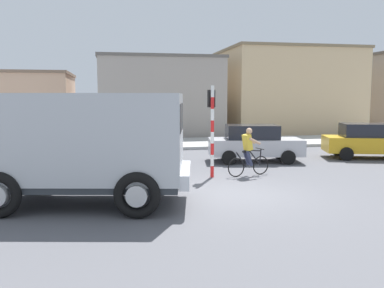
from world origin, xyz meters
The scene contains 11 objects.
ground_plane centered at (0.00, 0.00, 0.00)m, with size 120.00×120.00×0.00m, color #56565B.
sidewalk_far centered at (0.00, 12.54, 0.08)m, with size 80.00×5.00×0.16m, color #ADADA8.
truck_foreground centered at (-4.15, -0.34, 1.67)m, with size 5.80×3.60×2.90m.
cyclist centered at (1.36, 2.58, 0.86)m, with size 1.68×0.62×1.72m.
traffic_light_pole centered at (0.03, 2.64, 2.07)m, with size 0.24×0.43×3.20m.
car_red_near centered at (-4.12, 7.96, 0.82)m, with size 4.28×2.58×1.60m.
car_white_mid centered at (2.67, 5.66, 0.82)m, with size 4.23×2.37×1.60m.
car_far_side centered at (8.16, 5.57, 0.82)m, with size 4.32×2.78×1.60m.
building_corner_left centered at (-10.48, 20.52, 2.28)m, with size 8.48×7.31×4.55m.
building_mid_block centered at (-0.02, 18.50, 2.80)m, with size 8.61×6.35×5.59m.
building_corner_right centered at (10.29, 19.89, 3.27)m, with size 10.06×8.08×6.53m.
Camera 1 is at (-3.37, -11.27, 2.81)m, focal length 38.48 mm.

